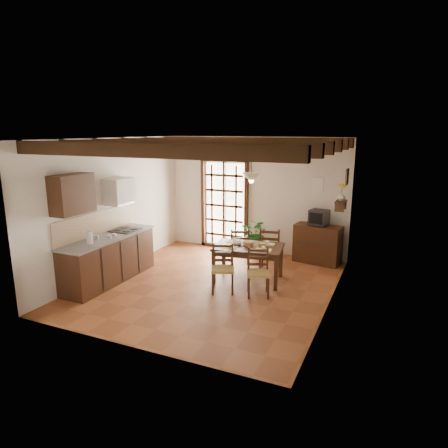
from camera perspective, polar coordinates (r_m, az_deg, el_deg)
The scene contains 25 objects.
ground_plane at distance 7.88m, azimuth -1.87°, elevation -8.71°, with size 5.00×5.00×0.00m, color brown.
room_shell at distance 7.39m, azimuth -1.97°, elevation 4.45°, with size 4.52×5.02×2.81m.
ceiling_beams at distance 7.31m, azimuth -2.03°, elevation 11.23°, with size 4.50×4.34×0.20m.
french_door at distance 10.02m, azimuth 0.05°, elevation 3.09°, with size 1.26×0.11×2.32m.
kitchen_counter at distance 8.27m, azimuth -16.09°, elevation -4.69°, with size 0.64×2.25×1.38m.
upper_cabinet at distance 7.54m, azimuth -20.87°, elevation 4.01°, with size 0.35×0.80×0.70m, color #351D11.
range_hood at distance 8.46m, azimuth -14.76°, elevation 4.58°, with size 0.38×0.60×0.54m.
counter_items at distance 8.20m, azimuth -15.91°, elevation -1.29°, with size 0.50×1.43×0.25m.
dining_table at distance 7.92m, azimuth 3.51°, elevation -3.77°, with size 1.44×1.05×0.72m.
chair_near_left at distance 7.49m, azimuth -0.17°, elevation -7.60°, with size 0.54×0.53×0.90m.
chair_near_right at distance 7.35m, azimuth 4.89°, elevation -8.14°, with size 0.52×0.51×0.87m.
chair_far_left at distance 8.73m, azimuth 2.28°, elevation -4.50°, with size 0.54×0.53×0.91m.
chair_far_right at distance 8.60m, azimuth 6.60°, elevation -4.74°, with size 0.51×0.49×0.96m.
table_setting at distance 7.90m, azimuth 3.51°, elevation -3.13°, with size 0.97×0.65×0.09m.
table_bowl at distance 7.98m, azimuth 1.92°, elevation -2.73°, with size 0.22×0.22×0.05m, color white.
sideboard at distance 9.29m, azimuth 13.21°, elevation -2.80°, with size 1.02×0.46×0.87m, color #351D11.
crt_tv at distance 9.13m, azimuth 13.41°, elevation 0.96°, with size 0.45×0.43×0.33m.
fuse_box at distance 9.29m, azimuth 13.29°, elevation 5.50°, with size 0.25×0.03×0.32m, color white.
plant_pot at distance 9.63m, azimuth 4.60°, elevation -3.91°, with size 0.33×0.33×0.20m, color #9B3916.
potted_plant at distance 9.51m, azimuth 4.65°, elevation -1.26°, with size 1.72×1.47×1.91m, color #144C19.
wall_shelf at distance 8.36m, azimuth 16.35°, elevation 2.83°, with size 0.20×0.42×0.20m.
shelf_vase at distance 8.34m, azimuth 16.41°, elevation 3.77°, with size 0.15×0.15×0.15m, color #B2BFB2.
shelf_flowers at distance 8.31m, azimuth 16.51°, elevation 5.18°, with size 0.14×0.14×0.36m.
framed_picture at distance 8.28m, azimuth 17.17°, elevation 6.45°, with size 0.03×0.32×0.32m.
pendant_lamp at distance 7.72m, azimuth 3.92°, elevation 6.76°, with size 0.36×0.36×0.84m.
Camera 1 is at (3.20, -6.57, 2.96)m, focal length 32.00 mm.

